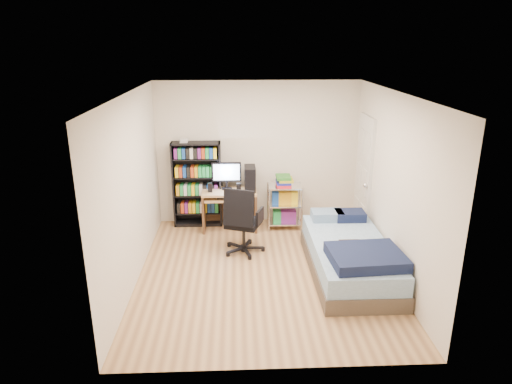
{
  "coord_description": "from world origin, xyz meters",
  "views": [
    {
      "loc": [
        -0.36,
        -5.76,
        3.14
      ],
      "look_at": [
        -0.09,
        0.4,
        1.07
      ],
      "focal_mm": 32.0,
      "sensor_mm": 36.0,
      "label": 1
    }
  ],
  "objects_px": {
    "media_shelf": "(197,183)",
    "office_chair": "(243,232)",
    "computer_desk": "(235,193)",
    "bed": "(350,256)"
  },
  "relations": [
    {
      "from": "computer_desk",
      "to": "office_chair",
      "type": "relative_size",
      "value": 1.09
    },
    {
      "from": "media_shelf",
      "to": "bed",
      "type": "relative_size",
      "value": 0.73
    },
    {
      "from": "office_chair",
      "to": "bed",
      "type": "distance_m",
      "value": 1.66
    },
    {
      "from": "office_chair",
      "to": "bed",
      "type": "xyz_separation_m",
      "value": [
        1.49,
        -0.74,
        -0.07
      ]
    },
    {
      "from": "office_chair",
      "to": "computer_desk",
      "type": "bearing_deg",
      "value": 116.79
    },
    {
      "from": "bed",
      "to": "computer_desk",
      "type": "bearing_deg",
      "value": 132.6
    },
    {
      "from": "media_shelf",
      "to": "computer_desk",
      "type": "xyz_separation_m",
      "value": [
        0.66,
        -0.18,
        -0.14
      ]
    },
    {
      "from": "media_shelf",
      "to": "computer_desk",
      "type": "relative_size",
      "value": 1.33
    },
    {
      "from": "computer_desk",
      "to": "bed",
      "type": "relative_size",
      "value": 0.55
    },
    {
      "from": "media_shelf",
      "to": "office_chair",
      "type": "bearing_deg",
      "value": -56.76
    }
  ]
}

